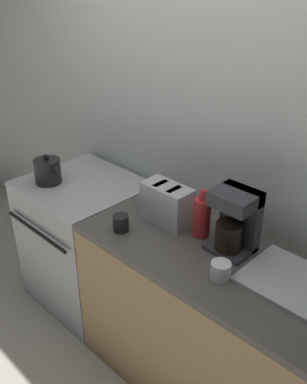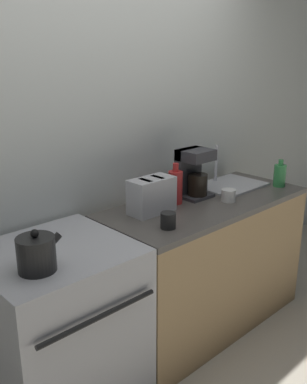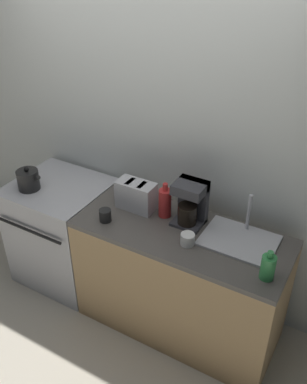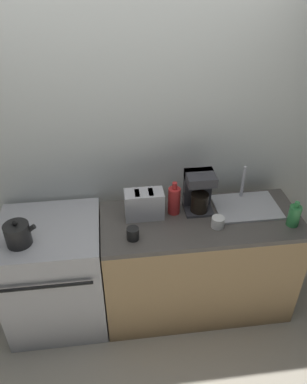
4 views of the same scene
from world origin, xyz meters
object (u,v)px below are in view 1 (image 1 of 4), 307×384
at_px(kettle, 48,171).
at_px(coffee_maker, 235,219).
at_px(bottle_red, 202,217).
at_px(cup_black, 121,223).
at_px(stove, 86,240).
at_px(toaster, 167,203).
at_px(cup_white, 221,270).

bearing_deg(kettle, coffee_maker, 10.38).
bearing_deg(bottle_red, cup_black, -141.31).
xyz_separation_m(coffee_maker, bottle_red, (-0.19, -0.02, -0.06)).
bearing_deg(coffee_maker, cup_black, -151.22).
height_order(bottle_red, cup_black, bottle_red).
bearing_deg(coffee_maker, stove, -175.13).
height_order(toaster, cup_black, toaster).
distance_m(kettle, cup_white, 1.36).
height_order(coffee_maker, cup_black, coffee_maker).
bearing_deg(stove, toaster, 4.43).
xyz_separation_m(toaster, cup_black, (-0.10, -0.24, -0.06)).
distance_m(cup_black, cup_white, 0.61).
height_order(cup_black, cup_white, cup_black).
relative_size(bottle_red, cup_black, 2.93).
bearing_deg(toaster, kettle, -167.40).
distance_m(kettle, toaster, 0.88).
height_order(coffee_maker, bottle_red, coffee_maker).
height_order(stove, cup_black, cup_black).
bearing_deg(kettle, toaster, 12.60).
distance_m(stove, cup_white, 1.30).
bearing_deg(stove, coffee_maker, 4.87).
height_order(kettle, toaster, toaster).
height_order(bottle_red, cup_white, bottle_red).
xyz_separation_m(stove, bottle_red, (0.92, 0.07, 0.55)).
bearing_deg(kettle, cup_white, 0.25).
bearing_deg(stove, bottle_red, 4.61).
distance_m(stove, toaster, 0.89).
relative_size(coffee_maker, bottle_red, 1.23).
bearing_deg(bottle_red, kettle, -168.90).
height_order(toaster, bottle_red, bottle_red).
bearing_deg(toaster, cup_white, -20.32).
distance_m(stove, kettle, 0.56).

